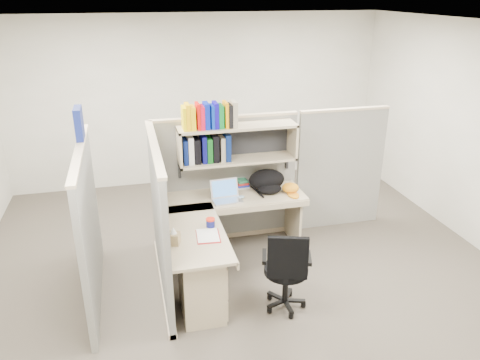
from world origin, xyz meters
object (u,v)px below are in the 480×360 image
object	(u,v)px
desk	(212,259)
task_chair	(286,282)
laptop	(227,192)
snack_canister	(210,223)
backpack	(268,181)

from	to	relation	value
desk	task_chair	xyz separation A→B (m)	(0.66, -0.43, -0.11)
task_chair	desk	bearing A→B (deg)	146.84
laptop	task_chair	xyz separation A→B (m)	(0.34, -1.16, -0.52)
laptop	snack_canister	world-z (taller)	laptop
backpack	snack_canister	distance (m)	1.13
desk	task_chair	bearing A→B (deg)	-33.16
backpack	laptop	bearing A→B (deg)	-155.00
backpack	snack_canister	world-z (taller)	backpack
backpack	snack_canister	xyz separation A→B (m)	(-0.85, -0.74, -0.08)
snack_canister	task_chair	world-z (taller)	task_chair
laptop	backpack	bearing A→B (deg)	11.46
desk	backpack	distance (m)	1.31
desk	backpack	size ratio (longest dim) A/B	3.94
desk	laptop	bearing A→B (deg)	66.24
desk	snack_canister	size ratio (longest dim) A/B	18.16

